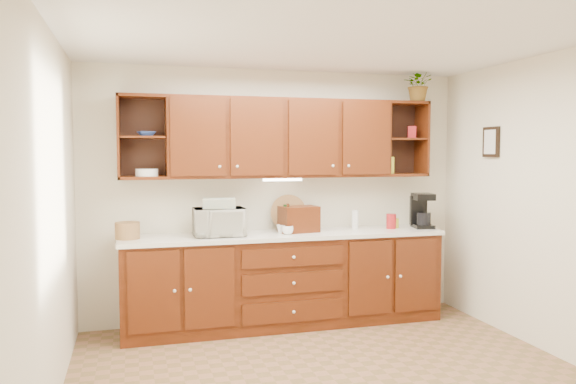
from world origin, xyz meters
TOP-DOWN VIEW (x-y plane):
  - floor at (0.00, 0.00)m, footprint 4.00×4.00m
  - ceiling at (0.00, 0.00)m, footprint 4.00×4.00m
  - back_wall at (0.00, 1.75)m, footprint 4.00×0.00m
  - left_wall at (-2.00, 0.00)m, footprint 0.00×3.50m
  - right_wall at (2.00, 0.00)m, footprint 0.00×3.50m
  - base_cabinets at (0.00, 1.45)m, footprint 3.20×0.60m
  - countertop at (0.00, 1.44)m, footprint 3.24×0.64m
  - upper_cabinets at (0.01, 1.59)m, footprint 3.20×0.33m
  - undercabinet_light at (0.00, 1.53)m, footprint 0.40×0.05m
  - framed_picture at (1.98, 0.90)m, footprint 0.03×0.24m
  - wicker_basket at (-1.52, 1.46)m, footprint 0.25×0.25m
  - microwave at (-0.67, 1.42)m, footprint 0.49×0.33m
  - towel_stack at (-0.67, 1.42)m, footprint 0.34×0.27m
  - wine_bottle at (0.03, 1.48)m, footprint 0.08×0.08m
  - woven_tray at (0.09, 1.63)m, footprint 0.38×0.16m
  - bread_box at (0.15, 1.46)m, footprint 0.41×0.29m
  - mug_tree at (0.02, 1.40)m, footprint 0.27×0.27m
  - canister_red at (1.17, 1.44)m, footprint 0.12×0.12m
  - canister_white at (0.80, 1.55)m, footprint 0.09×0.09m
  - canister_yellow at (1.23, 1.50)m, footprint 0.10×0.10m
  - coffee_maker at (1.52, 1.43)m, footprint 0.25×0.29m
  - bowl_stack at (-1.33, 1.56)m, footprint 0.21×0.21m
  - plate_stack at (-1.33, 1.55)m, footprint 0.25×0.25m
  - pantry_box_yellow at (1.19, 1.56)m, footprint 0.11×0.09m
  - pantry_box_red at (1.46, 1.57)m, footprint 0.11×0.10m
  - potted_plant at (1.50, 1.52)m, footprint 0.42×0.39m

SIDE VIEW (x-z plane):
  - floor at x=0.00m, z-range 0.00..0.00m
  - base_cabinets at x=0.00m, z-range 0.00..0.90m
  - countertop at x=0.00m, z-range 0.90..0.94m
  - woven_tray at x=0.09m, z-range 0.76..1.13m
  - mug_tree at x=0.02m, z-range 0.84..1.14m
  - canister_yellow at x=1.23m, z-range 0.94..1.04m
  - wicker_basket at x=-1.52m, z-range 0.94..1.10m
  - canister_red at x=1.17m, z-range 0.94..1.10m
  - canister_white at x=0.80m, z-range 0.94..1.13m
  - bread_box at x=0.15m, z-range 0.94..1.20m
  - microwave at x=-0.67m, z-range 0.94..1.21m
  - wine_bottle at x=0.03m, z-range 0.94..1.22m
  - coffee_maker at x=1.52m, z-range 0.93..1.30m
  - towel_stack at x=-0.67m, z-range 1.21..1.30m
  - back_wall at x=0.00m, z-range -0.70..3.30m
  - left_wall at x=-2.00m, z-range -0.45..3.05m
  - right_wall at x=2.00m, z-range -0.45..3.05m
  - undercabinet_light at x=0.00m, z-range 1.46..1.48m
  - plate_stack at x=-1.33m, z-range 1.52..1.59m
  - pantry_box_yellow at x=1.19m, z-range 1.52..1.70m
  - framed_picture at x=1.98m, z-range 1.70..2.00m
  - upper_cabinets at x=0.01m, z-range 1.49..2.29m
  - bowl_stack at x=-1.33m, z-range 1.90..1.94m
  - pantry_box_red at x=1.46m, z-range 1.90..2.03m
  - potted_plant at x=1.50m, z-range 2.29..2.66m
  - ceiling at x=0.00m, z-range 2.60..2.60m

